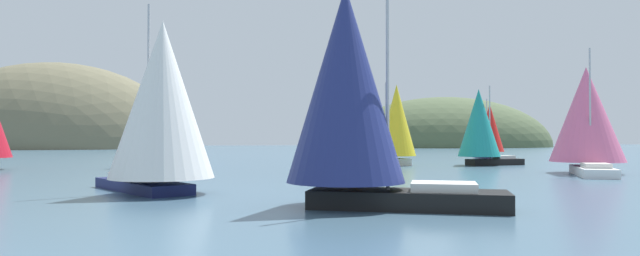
{
  "coord_description": "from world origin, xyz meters",
  "views": [
    {
      "loc": [
        -10.15,
        -25.14,
        2.98
      ],
      "look_at": [
        0.0,
        29.75,
        3.97
      ],
      "focal_mm": 30.29,
      "sensor_mm": 36.0,
      "label": 1
    }
  ],
  "objects": [
    {
      "name": "sailboat_white_mainsail",
      "position": [
        -13.21,
        4.17,
        4.76
      ],
      "size": [
        8.12,
        10.15,
        10.33
      ],
      "color": "#191E4C",
      "rests_on": "ground_plane"
    },
    {
      "name": "headland_right",
      "position": [
        60.0,
        135.0,
        0.0
      ],
      "size": [
        69.15,
        44.0,
        31.48
      ],
      "primitive_type": "ellipsoid",
      "color": "#4C5B3D",
      "rests_on": "ground_plane"
    },
    {
      "name": "sailboat_blue_spinnaker",
      "position": [
        -16.88,
        30.43,
        4.27
      ],
      "size": [
        7.28,
        7.33,
        8.51
      ],
      "color": "#B7B2A8",
      "rests_on": "ground_plane"
    },
    {
      "name": "sailboat_navy_sail",
      "position": [
        -4.68,
        -2.71,
        4.94
      ],
      "size": [
        10.01,
        7.07,
        10.64
      ],
      "color": "black",
      "rests_on": "ground_plane"
    },
    {
      "name": "sailboat_yellow_sail",
      "position": [
        8.15,
        29.74,
        4.48
      ],
      "size": [
        8.06,
        5.44,
        8.78
      ],
      "color": "white",
      "rests_on": "ground_plane"
    },
    {
      "name": "ground_plane",
      "position": [
        0.0,
        0.0,
        0.0
      ],
      "size": [
        360.0,
        360.0,
        0.0
      ],
      "primitive_type": "plane",
      "color": "#426075"
    },
    {
      "name": "sailboat_orange_sail",
      "position": [
        0.79,
        20.92,
        4.32
      ],
      "size": [
        7.23,
        5.72,
        8.59
      ],
      "color": "navy",
      "rests_on": "ground_plane"
    },
    {
      "name": "sailboat_teal_sail",
      "position": [
        17.1,
        28.31,
        4.32
      ],
      "size": [
        7.92,
        5.14,
        8.57
      ],
      "color": "black",
      "rests_on": "ground_plane"
    },
    {
      "name": "sailboat_red_spinnaker",
      "position": [
        27.93,
        46.63,
        4.09
      ],
      "size": [
        4.54,
        7.4,
        8.65
      ],
      "color": "#191E4C",
      "rests_on": "ground_plane"
    },
    {
      "name": "headland_left",
      "position": [
        -55.0,
        135.0,
        0.0
      ],
      "size": [
        70.07,
        44.0,
        47.48
      ],
      "primitive_type": "ellipsoid",
      "color": "#6B664C",
      "rests_on": "ground_plane"
    },
    {
      "name": "sailboat_pink_spinnaker",
      "position": [
        19.61,
        14.57,
        4.68
      ],
      "size": [
        8.1,
        10.31,
        10.15
      ],
      "color": "white",
      "rests_on": "ground_plane"
    }
  ]
}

